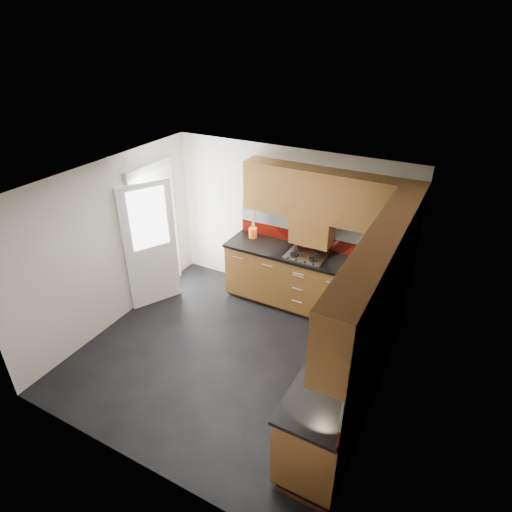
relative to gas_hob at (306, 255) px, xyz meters
The scene contains 14 objects.
room 1.63m from the gas_hob, 107.03° to the right, with size 4.00×3.80×2.64m.
base_cabinets 1.10m from the gas_hob, 50.67° to the right, with size 2.70×3.20×0.95m.
countertop 0.98m from the gas_hob, 51.77° to the right, with size 2.72×3.22×0.04m.
backsplash 1.02m from the gas_hob, 33.28° to the right, with size 2.70×3.20×0.54m.
upper_cabinets 1.36m from the gas_hob, 41.51° to the right, with size 2.50×3.20×0.72m.
extractor_hood 0.37m from the gas_hob, 90.00° to the left, with size 0.60×0.33×0.40m, color brown.
glass_cabinet 1.61m from the gas_hob, 17.76° to the right, with size 0.32×0.80×0.66m.
back_door 2.35m from the gas_hob, 162.10° to the right, with size 0.42×1.19×2.04m.
gas_hob is the anchor object (origin of this frame).
utensil_pot 0.99m from the gas_hob, behind, with size 0.13×0.13×0.47m.
toaster 0.86m from the gas_hob, 10.44° to the left, with size 0.28×0.18×0.20m.
food_processor 1.73m from the gas_hob, 44.95° to the right, with size 0.17×0.17×0.29m.
paper_towel 1.75m from the gas_hob, 46.64° to the right, with size 0.13×0.13×0.27m, color white.
orange_cloth 1.22m from the gas_hob, 20.87° to the right, with size 0.15×0.13×0.02m, color orange.
Camera 1 is at (2.37, -3.69, 3.98)m, focal length 30.00 mm.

